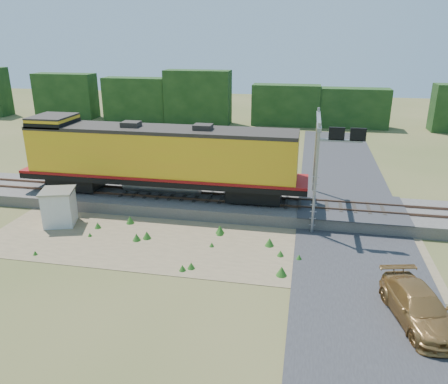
% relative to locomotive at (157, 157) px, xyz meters
% --- Properties ---
extents(ground, '(140.00, 140.00, 0.00)m').
position_rel_locomotive_xyz_m(ground, '(6.47, -6.00, -3.57)').
color(ground, '#475123').
rests_on(ground, ground).
extents(ballast, '(70.00, 5.00, 0.80)m').
position_rel_locomotive_xyz_m(ballast, '(6.47, 0.00, -3.17)').
color(ballast, slate).
rests_on(ballast, ground).
extents(rails, '(70.00, 1.54, 0.16)m').
position_rel_locomotive_xyz_m(rails, '(6.47, 0.00, -2.69)').
color(rails, brown).
rests_on(rails, ballast).
extents(dirt_shoulder, '(26.00, 8.00, 0.03)m').
position_rel_locomotive_xyz_m(dirt_shoulder, '(4.47, -5.50, -3.55)').
color(dirt_shoulder, '#8C7754').
rests_on(dirt_shoulder, ground).
extents(road, '(7.00, 66.00, 0.86)m').
position_rel_locomotive_xyz_m(road, '(13.47, -5.26, -3.48)').
color(road, '#38383A').
rests_on(road, ground).
extents(tree_line_north, '(130.00, 3.00, 6.50)m').
position_rel_locomotive_xyz_m(tree_line_north, '(6.47, 32.00, -0.50)').
color(tree_line_north, '#153312').
rests_on(tree_line_north, ground).
extents(weed_clumps, '(15.00, 6.20, 0.56)m').
position_rel_locomotive_xyz_m(weed_clumps, '(2.97, -5.90, -3.57)').
color(weed_clumps, '#2B691E').
rests_on(weed_clumps, ground).
extents(locomotive, '(20.47, 3.12, 5.28)m').
position_rel_locomotive_xyz_m(locomotive, '(0.00, 0.00, 0.00)').
color(locomotive, black).
rests_on(locomotive, rails).
extents(shed, '(2.50, 2.50, 2.37)m').
position_rel_locomotive_xyz_m(shed, '(-5.12, -4.57, -2.37)').
color(shed, silver).
rests_on(shed, ground).
extents(signal_gantry, '(2.74, 6.20, 6.92)m').
position_rel_locomotive_xyz_m(signal_gantry, '(11.28, -0.66, 1.63)').
color(signal_gantry, gray).
rests_on(signal_gantry, ground).
extents(car, '(3.11, 5.30, 1.44)m').
position_rel_locomotive_xyz_m(car, '(15.43, -11.03, -2.84)').
color(car, '#A2743C').
rests_on(car, ground).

